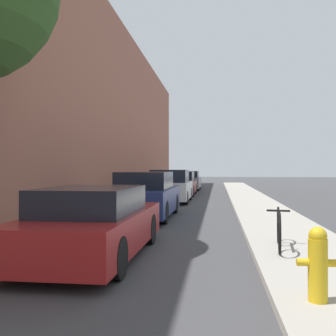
{
  "coord_description": "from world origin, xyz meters",
  "views": [
    {
      "loc": [
        1.29,
        0.68,
        1.57
      ],
      "look_at": [
        0.1,
        10.0,
        1.59
      ],
      "focal_mm": 41.67,
      "sensor_mm": 36.0,
      "label": 1
    }
  ],
  "objects": [
    {
      "name": "fire_hydrant",
      "position": [
        2.37,
        5.1,
        0.54
      ],
      "size": [
        0.45,
        0.21,
        0.82
      ],
      "color": "gold",
      "rests_on": "sidewalk_right"
    },
    {
      "name": "ground_plane",
      "position": [
        0.0,
        16.0,
        0.0
      ],
      "size": [
        120.0,
        120.0,
        0.0
      ],
      "primitive_type": "plane",
      "color": "#3D3D3F"
    },
    {
      "name": "parked_car_navy",
      "position": [
        -0.99,
        12.96,
        0.7
      ],
      "size": [
        1.73,
        4.43,
        1.47
      ],
      "color": "black",
      "rests_on": "ground"
    },
    {
      "name": "bicycle",
      "position": [
        2.4,
        7.98,
        0.49
      ],
      "size": [
        0.44,
        1.73,
        0.71
      ],
      "rotation": [
        0.0,
        0.0,
        -0.13
      ],
      "color": "black",
      "rests_on": "sidewalk_right"
    },
    {
      "name": "parked_car_white",
      "position": [
        -0.92,
        18.91,
        0.71
      ],
      "size": [
        1.82,
        4.04,
        1.52
      ],
      "color": "black",
      "rests_on": "ground"
    },
    {
      "name": "sidewalk_right",
      "position": [
        2.9,
        16.0,
        0.06
      ],
      "size": [
        2.0,
        52.0,
        0.12
      ],
      "color": "#9E998E",
      "rests_on": "ground"
    },
    {
      "name": "building_facade_left",
      "position": [
        -4.25,
        16.0,
        4.8
      ],
      "size": [
        0.7,
        52.0,
        9.61
      ],
      "color": "#9E604C",
      "rests_on": "ground"
    },
    {
      "name": "parked_car_grey",
      "position": [
        -0.92,
        29.16,
        0.68
      ],
      "size": [
        1.85,
        4.42,
        1.4
      ],
      "color": "black",
      "rests_on": "ground"
    },
    {
      "name": "sidewalk_left",
      "position": [
        -2.9,
        16.0,
        0.06
      ],
      "size": [
        2.0,
        52.0,
        0.12
      ],
      "color": "#9E998E",
      "rests_on": "ground"
    },
    {
      "name": "parked_car_red",
      "position": [
        -0.88,
        7.33,
        0.6
      ],
      "size": [
        1.7,
        4.28,
        1.25
      ],
      "color": "black",
      "rests_on": "ground"
    },
    {
      "name": "parked_car_maroon",
      "position": [
        -0.88,
        23.7,
        0.66
      ],
      "size": [
        1.69,
        4.23,
        1.4
      ],
      "color": "black",
      "rests_on": "ground"
    }
  ]
}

